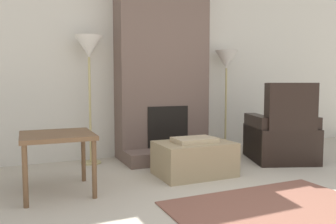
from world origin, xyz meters
name	(u,v)px	position (x,y,z in m)	size (l,w,h in m)	color
wall_back	(156,66)	(0.00, 3.08, 1.30)	(7.98, 0.06, 2.60)	beige
fireplace	(163,70)	(0.00, 2.83, 1.23)	(1.29, 0.78, 2.60)	brown
ottoman	(194,158)	(-0.06, 1.77, 0.20)	(0.84, 0.58, 0.43)	#998460
armchair	(282,138)	(1.33, 1.90, 0.31)	(1.01, 1.05, 1.04)	black
side_table	(57,141)	(-1.53, 1.75, 0.49)	(0.65, 0.66, 0.57)	brown
floor_lamp_left	(89,53)	(-1.02, 2.81, 1.42)	(0.35, 0.35, 1.63)	tan
floor_lamp_right	(226,64)	(1.04, 2.81, 1.33)	(0.35, 0.35, 1.54)	tan
area_rug	(288,215)	(0.04, 0.45, 0.01)	(1.68, 1.36, 0.01)	brown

